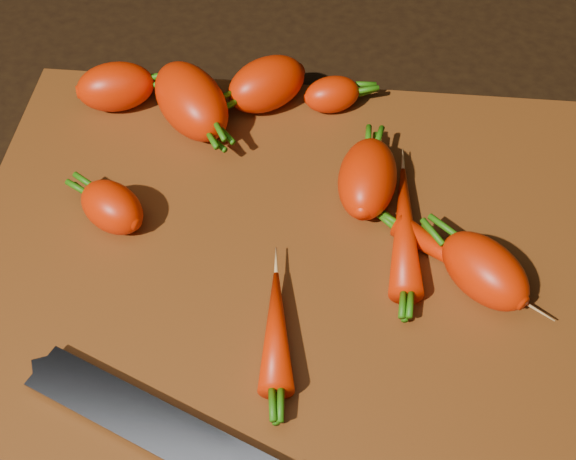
{
  "coord_description": "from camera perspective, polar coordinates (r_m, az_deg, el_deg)",
  "views": [
    {
      "loc": [
        0.04,
        -0.37,
        0.5
      ],
      "look_at": [
        0.0,
        0.01,
        0.03
      ],
      "focal_mm": 50.0,
      "sensor_mm": 36.0,
      "label": 1
    }
  ],
  "objects": [
    {
      "name": "carrot_0",
      "position": [
        0.73,
        -12.15,
        9.93
      ],
      "size": [
        0.08,
        0.06,
        0.04
      ],
      "primitive_type": "ellipsoid",
      "rotation": [
        0.0,
        0.0,
        0.31
      ],
      "color": "red",
      "rests_on": "cutting_board"
    },
    {
      "name": "carrot_9",
      "position": [
        0.56,
        -0.85,
        -7.07
      ],
      "size": [
        0.03,
        0.1,
        0.02
      ],
      "primitive_type": "ellipsoid",
      "rotation": [
        0.0,
        0.0,
        1.68
      ],
      "color": "red",
      "rests_on": "cutting_board"
    },
    {
      "name": "carrot_5",
      "position": [
        0.72,
        3.15,
        9.6
      ],
      "size": [
        0.06,
        0.05,
        0.03
      ],
      "primitive_type": "ellipsoid",
      "rotation": [
        0.0,
        0.0,
        0.35
      ],
      "color": "red",
      "rests_on": "cutting_board"
    },
    {
      "name": "carrot_2",
      "position": [
        0.7,
        -6.9,
        9.09
      ],
      "size": [
        0.1,
        0.11,
        0.05
      ],
      "primitive_type": "ellipsoid",
      "rotation": [
        0.0,
        0.0,
        -0.94
      ],
      "color": "red",
      "rests_on": "cutting_board"
    },
    {
      "name": "carrot_4",
      "position": [
        0.72,
        -1.52,
        10.33
      ],
      "size": [
        0.09,
        0.08,
        0.05
      ],
      "primitive_type": "ellipsoid",
      "rotation": [
        0.0,
        0.0,
        3.83
      ],
      "color": "red",
      "rests_on": "cutting_board"
    },
    {
      "name": "knife",
      "position": [
        0.53,
        -7.86,
        -14.39
      ],
      "size": [
        0.29,
        0.14,
        0.02
      ],
      "rotation": [
        0.0,
        0.0,
        -0.4
      ],
      "color": "gray",
      "rests_on": "cutting_board"
    },
    {
      "name": "carrot_8",
      "position": [
        0.61,
        12.04,
        -2.25
      ],
      "size": [
        0.1,
        0.08,
        0.02
      ],
      "primitive_type": "ellipsoid",
      "rotation": [
        0.0,
        0.0,
        -0.61
      ],
      "color": "red",
      "rests_on": "cutting_board"
    },
    {
      "name": "cutting_board",
      "position": [
        0.62,
        -0.09,
        -2.12
      ],
      "size": [
        0.5,
        0.4,
        0.01
      ],
      "primitive_type": "cube",
      "color": "#5E2E0E",
      "rests_on": "ground"
    },
    {
      "name": "carrot_3",
      "position": [
        0.64,
        5.67,
        3.67
      ],
      "size": [
        0.05,
        0.08,
        0.05
      ],
      "primitive_type": "ellipsoid",
      "rotation": [
        0.0,
        0.0,
        1.49
      ],
      "color": "red",
      "rests_on": "cutting_board"
    },
    {
      "name": "carrot_6",
      "position": [
        0.6,
        13.83,
        -2.82
      ],
      "size": [
        0.08,
        0.08,
        0.04
      ],
      "primitive_type": "ellipsoid",
      "rotation": [
        0.0,
        0.0,
        2.33
      ],
      "color": "red",
      "rests_on": "cutting_board"
    },
    {
      "name": "carrot_1",
      "position": [
        0.64,
        -12.4,
        1.6
      ],
      "size": [
        0.07,
        0.06,
        0.04
      ],
      "primitive_type": "ellipsoid",
      "rotation": [
        0.0,
        0.0,
        2.55
      ],
      "color": "red",
      "rests_on": "cutting_board"
    },
    {
      "name": "carrot_7",
      "position": [
        0.62,
        8.29,
        0.11
      ],
      "size": [
        0.03,
        0.12,
        0.03
      ],
      "primitive_type": "ellipsoid",
      "rotation": [
        0.0,
        0.0,
        1.59
      ],
      "color": "red",
      "rests_on": "cutting_board"
    },
    {
      "name": "ground",
      "position": [
        0.63,
        -0.09,
        -2.73
      ],
      "size": [
        2.0,
        2.0,
        0.01
      ],
      "primitive_type": "cube",
      "color": "black"
    }
  ]
}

